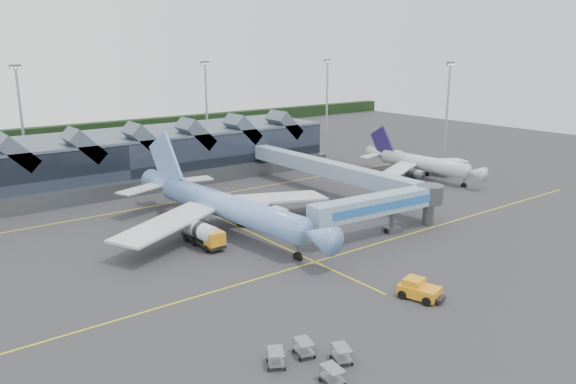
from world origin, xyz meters
TOP-DOWN VIEW (x-y plane):
  - ground at (0.00, 0.00)m, footprint 260.00×260.00m
  - taxi_stripes at (0.00, 10.00)m, footprint 120.00×60.00m
  - tree_line_far at (0.00, 110.00)m, footprint 260.00×4.00m
  - terminal at (-5.07, 47.35)m, footprint 90.00×22.25m
  - light_masts at (21.00, 62.80)m, footprint 132.40×42.56m
  - main_airliner at (-2.84, 9.15)m, footprint 36.21×41.86m
  - regional_jet at (47.06, 14.84)m, footprint 26.19×28.51m
  - jet_bridge at (15.36, -5.79)m, footprint 23.51×5.14m
  - fuel_truck at (-8.04, 6.25)m, footprint 2.70×9.04m
  - pushback_tug at (2.19, -22.63)m, footprint 3.87×5.09m
  - baggage_carts at (-15.31, -26.01)m, footprint 6.90×7.07m

SIDE VIEW (x-z plane):
  - ground at x=0.00m, z-range 0.00..0.00m
  - taxi_stripes at x=0.00m, z-range 0.00..0.01m
  - baggage_carts at x=-15.31m, z-range 0.09..1.51m
  - pushback_tug at x=2.19m, z-range -0.11..1.96m
  - fuel_truck at x=-8.04m, z-range 0.18..3.21m
  - tree_line_far at x=0.00m, z-range 0.00..4.00m
  - regional_jet at x=47.06m, z-range -1.79..8.01m
  - main_airliner at x=-2.84m, z-range -2.77..10.67m
  - jet_bridge at x=15.36m, z-range 1.35..7.47m
  - terminal at x=-5.07m, z-range -1.38..11.14m
  - light_masts at x=21.00m, z-range 1.26..23.71m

